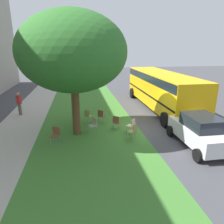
% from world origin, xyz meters
% --- Properties ---
extents(ground, '(80.00, 80.00, 0.00)m').
position_xyz_m(ground, '(0.00, 0.00, 0.00)').
color(ground, '#424247').
extents(grass_verge, '(48.00, 6.00, 0.01)m').
position_xyz_m(grass_verge, '(0.00, 3.20, 0.00)').
color(grass_verge, '#3D752D').
rests_on(grass_verge, ground).
extents(sidewalk_strip, '(48.00, 2.80, 0.01)m').
position_xyz_m(sidewalk_strip, '(0.00, 7.60, 0.00)').
color(sidewalk_strip, '#ADA89E').
rests_on(sidewalk_strip, ground).
extents(street_tree, '(5.66, 5.66, 6.65)m').
position_xyz_m(street_tree, '(0.05, 3.98, 4.54)').
color(street_tree, brown).
rests_on(street_tree, ground).
extents(chair_0, '(0.59, 0.59, 0.88)m').
position_xyz_m(chair_0, '(1.79, 3.23, 0.52)').
color(chair_0, olive).
rests_on(chair_0, ground).
extents(chair_1, '(0.58, 0.58, 0.88)m').
position_xyz_m(chair_1, '(0.26, 1.60, 0.52)').
color(chair_1, brown).
rests_on(chair_1, ground).
extents(chair_2, '(0.59, 0.59, 0.88)m').
position_xyz_m(chair_2, '(-0.40, 0.85, 0.52)').
color(chair_2, beige).
rests_on(chair_2, ground).
extents(chair_3, '(0.52, 0.51, 0.88)m').
position_xyz_m(chair_3, '(1.40, 4.00, 0.52)').
color(chair_3, '#ADA393').
rests_on(chair_3, ground).
extents(chair_4, '(0.58, 0.58, 0.88)m').
position_xyz_m(chair_4, '(1.61, 2.38, 0.52)').
color(chair_4, brown).
rests_on(chair_4, ground).
extents(chair_5, '(0.55, 0.54, 0.88)m').
position_xyz_m(chair_5, '(-1.03, 5.08, 0.52)').
color(chair_5, brown).
rests_on(chair_5, ground).
extents(chair_6, '(0.58, 0.59, 0.88)m').
position_xyz_m(chair_6, '(-1.26, 0.99, 0.52)').
color(chair_6, olive).
rests_on(chair_6, ground).
extents(chair_7, '(0.54, 0.55, 0.88)m').
position_xyz_m(chair_7, '(0.09, 3.01, 0.52)').
color(chair_7, '#ADA393').
rests_on(chair_7, ground).
extents(parked_car, '(3.70, 1.92, 1.65)m').
position_xyz_m(parked_car, '(-2.58, -2.06, 0.84)').
color(parked_car, silver).
rests_on(parked_car, ground).
extents(school_bus, '(10.40, 2.80, 2.88)m').
position_xyz_m(school_bus, '(4.20, -2.72, 1.76)').
color(school_bus, yellow).
rests_on(school_bus, ground).
extents(pedestrian_0, '(0.38, 0.41, 1.69)m').
position_xyz_m(pedestrian_0, '(4.27, 8.11, 0.93)').
color(pedestrian_0, '#726659').
rests_on(pedestrian_0, ground).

